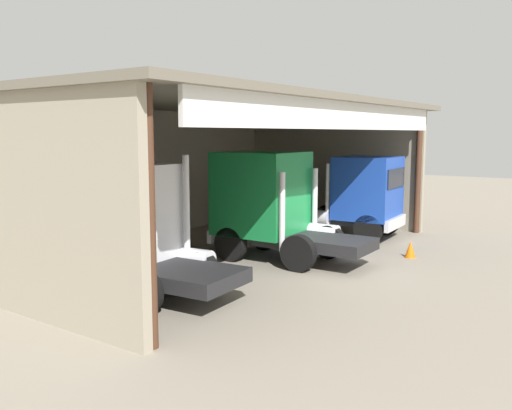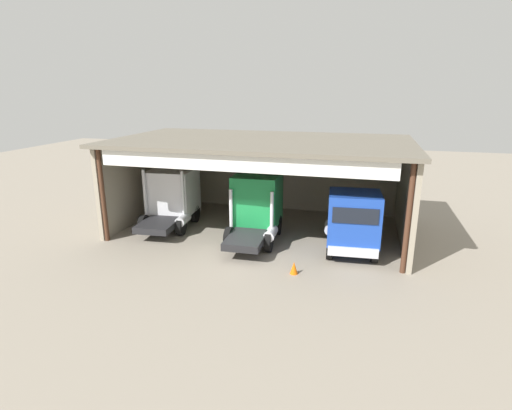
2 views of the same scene
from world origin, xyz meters
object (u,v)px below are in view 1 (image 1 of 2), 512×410
(truck_blue_center_right_bay, at_px, (358,196))
(traffic_cone, at_px, (410,249))
(truck_green_yard_outside, at_px, (269,202))
(oil_drum, at_px, (104,240))
(truck_white_center_bay, at_px, (125,225))
(tool_cart, at_px, (124,239))

(truck_blue_center_right_bay, distance_m, traffic_cone, 4.06)
(truck_green_yard_outside, height_order, oil_drum, truck_green_yard_outside)
(truck_white_center_bay, height_order, tool_cart, truck_white_center_bay)
(truck_green_yard_outside, distance_m, tool_cart, 5.24)
(tool_cart, xyz_separation_m, traffic_cone, (5.06, -8.37, -0.22))
(truck_green_yard_outside, bearing_deg, truck_blue_center_right_bay, -11.42)
(truck_white_center_bay, distance_m, tool_cart, 4.98)
(truck_green_yard_outside, xyz_separation_m, tool_cart, (-2.30, 4.51, -1.37))
(truck_white_center_bay, bearing_deg, tool_cart, 44.75)
(oil_drum, relative_size, traffic_cone, 1.67)
(truck_white_center_bay, distance_m, truck_green_yard_outside, 5.51)
(truck_green_yard_outside, relative_size, traffic_cone, 9.47)
(truck_blue_center_right_bay, distance_m, tool_cart, 9.21)
(truck_blue_center_right_bay, bearing_deg, tool_cart, -40.19)
(traffic_cone, bearing_deg, tool_cart, 121.16)
(truck_blue_center_right_bay, height_order, traffic_cone, truck_blue_center_right_bay)
(truck_white_center_bay, bearing_deg, oil_drum, 52.74)
(truck_blue_center_right_bay, bearing_deg, oil_drum, -41.47)
(truck_green_yard_outside, height_order, tool_cart, truck_green_yard_outside)
(traffic_cone, bearing_deg, truck_blue_center_right_bay, 52.18)
(oil_drum, distance_m, tool_cart, 0.72)
(truck_white_center_bay, distance_m, oil_drum, 5.19)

